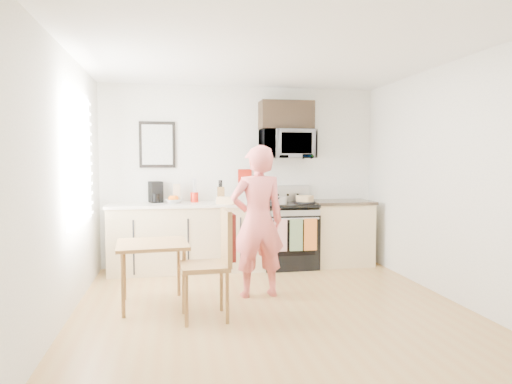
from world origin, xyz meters
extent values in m
plane|color=#A77741|center=(0.00, 0.00, 0.00)|extent=(4.60, 4.60, 0.00)
cube|color=silver|center=(0.00, 2.30, 1.30)|extent=(4.00, 0.04, 2.60)
cube|color=silver|center=(0.00, -2.30, 1.30)|extent=(4.00, 0.04, 2.60)
cube|color=silver|center=(-2.00, 0.00, 1.30)|extent=(0.04, 4.60, 2.60)
cube|color=silver|center=(2.00, 0.00, 1.30)|extent=(0.04, 4.60, 2.60)
cube|color=white|center=(0.00, 0.00, 2.60)|extent=(4.00, 4.60, 0.04)
cube|color=white|center=(-1.98, 0.80, 1.55)|extent=(0.02, 1.40, 1.50)
cube|color=white|center=(-1.97, 0.80, 1.55)|extent=(0.01, 1.30, 1.40)
cube|color=beige|center=(-0.80, 2.00, 0.45)|extent=(2.10, 0.60, 0.90)
cube|color=white|center=(-0.80, 2.00, 0.92)|extent=(2.14, 0.64, 0.04)
cube|color=beige|center=(1.43, 2.00, 0.45)|extent=(0.84, 0.60, 0.90)
cube|color=black|center=(1.43, 2.00, 0.92)|extent=(0.88, 0.64, 0.04)
cube|color=black|center=(0.63, 1.97, 0.39)|extent=(0.76, 0.65, 0.77)
cube|color=black|center=(0.63, 1.66, 0.45)|extent=(0.61, 0.02, 0.45)
cube|color=#AAAAAF|center=(0.63, 1.66, 0.78)|extent=(0.74, 0.02, 0.14)
cylinder|color=#AAAAAF|center=(0.63, 1.61, 0.74)|extent=(0.68, 0.02, 0.02)
cube|color=black|center=(0.63, 1.97, 0.90)|extent=(0.76, 0.65, 0.04)
cube|color=#AAAAAF|center=(0.63, 2.25, 1.04)|extent=(0.76, 0.08, 0.24)
cube|color=beige|center=(0.43, 1.61, 0.52)|extent=(0.18, 0.02, 0.44)
cube|color=#56734D|center=(0.65, 1.61, 0.52)|extent=(0.18, 0.02, 0.44)
cube|color=#B5621B|center=(0.85, 1.61, 0.52)|extent=(0.18, 0.02, 0.44)
imported|color=#AAAAAF|center=(0.63, 2.08, 1.76)|extent=(0.76, 0.51, 0.42)
cube|color=black|center=(0.63, 2.12, 2.18)|extent=(0.76, 0.35, 0.40)
cube|color=black|center=(-1.20, 2.28, 1.75)|extent=(0.50, 0.03, 0.65)
cube|color=#A1A79D|center=(-1.20, 2.26, 1.75)|extent=(0.42, 0.01, 0.56)
cube|color=#AC1B0E|center=(0.05, 2.28, 1.30)|extent=(0.20, 0.02, 0.20)
imported|color=#D8433B|center=(-0.06, 0.66, 0.85)|extent=(0.65, 0.46, 1.70)
cube|color=brown|center=(-1.21, 0.50, 0.66)|extent=(0.72, 0.72, 0.04)
cylinder|color=brown|center=(-1.48, 0.19, 0.32)|extent=(0.04, 0.04, 0.64)
cylinder|color=brown|center=(-0.89, 0.23, 0.32)|extent=(0.04, 0.04, 0.64)
cylinder|color=brown|center=(-1.53, 0.78, 0.32)|extent=(0.04, 0.04, 0.64)
cylinder|color=brown|center=(-0.94, 0.82, 0.32)|extent=(0.04, 0.04, 0.64)
cube|color=brown|center=(-0.70, 0.02, 0.51)|extent=(0.46, 0.46, 0.04)
cube|color=brown|center=(-0.49, 0.03, 0.79)|extent=(0.06, 0.45, 0.54)
cube|color=#56100E|center=(-0.46, 0.03, 0.80)|extent=(0.08, 0.40, 0.45)
cylinder|color=brown|center=(-0.88, -0.18, 0.25)|extent=(0.04, 0.04, 0.49)
cylinder|color=brown|center=(-0.50, -0.16, 0.25)|extent=(0.04, 0.04, 0.49)
cylinder|color=brown|center=(-0.89, 0.20, 0.25)|extent=(0.04, 0.04, 0.49)
cylinder|color=brown|center=(-0.52, 0.22, 0.25)|extent=(0.04, 0.04, 0.49)
cube|color=brown|center=(-0.33, 2.07, 1.05)|extent=(0.10, 0.14, 0.22)
cylinder|color=#AC1B0E|center=(-0.69, 2.13, 1.01)|extent=(0.11, 0.11, 0.14)
imported|color=silver|center=(-0.98, 2.03, 0.97)|extent=(0.30, 0.30, 0.06)
cube|color=tan|center=(-0.94, 2.12, 1.07)|extent=(0.10, 0.10, 0.26)
cube|color=black|center=(-1.23, 2.20, 1.09)|extent=(0.22, 0.24, 0.29)
cylinder|color=black|center=(-1.23, 2.11, 1.01)|extent=(0.11, 0.11, 0.11)
cube|color=tan|center=(-0.28, 1.78, 0.99)|extent=(0.29, 0.25, 0.10)
cylinder|color=black|center=(0.86, 1.92, 0.93)|extent=(0.31, 0.31, 0.02)
cylinder|color=tan|center=(0.86, 1.92, 0.99)|extent=(0.26, 0.26, 0.08)
sphere|color=silver|center=(0.35, 2.20, 1.02)|extent=(0.19, 0.19, 0.19)
cone|color=silver|center=(0.35, 2.20, 1.12)|extent=(0.06, 0.06, 0.06)
torus|color=black|center=(0.35, 2.20, 1.08)|extent=(0.17, 0.02, 0.17)
cylinder|color=#AAAAAF|center=(0.46, 1.80, 0.98)|extent=(0.21, 0.21, 0.10)
cylinder|color=black|center=(0.41, 1.65, 1.02)|extent=(0.08, 0.18, 0.02)
camera|label=1|loc=(-0.98, -4.32, 1.53)|focal=32.00mm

